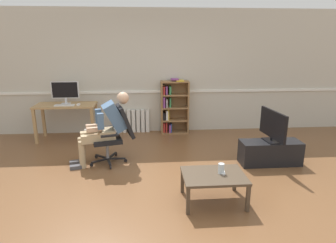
# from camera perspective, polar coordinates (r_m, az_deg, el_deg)

# --- Properties ---
(ground_plane) EXTENTS (18.00, 18.00, 0.00)m
(ground_plane) POSITION_cam_1_polar(r_m,az_deg,el_deg) (4.33, -1.11, -12.03)
(ground_plane) COLOR brown
(back_wall) EXTENTS (12.00, 0.13, 2.70)m
(back_wall) POSITION_cam_1_polar(r_m,az_deg,el_deg) (6.53, -2.60, 9.68)
(back_wall) COLOR beige
(back_wall) RESTS_ON ground_plane
(computer_desk) EXTENTS (1.21, 0.59, 0.76)m
(computer_desk) POSITION_cam_1_polar(r_m,az_deg,el_deg) (6.36, -19.47, 2.20)
(computer_desk) COLOR tan
(computer_desk) RESTS_ON ground_plane
(imac_monitor) EXTENTS (0.56, 0.14, 0.46)m
(imac_monitor) POSITION_cam_1_polar(r_m,az_deg,el_deg) (6.36, -19.64, 5.73)
(imac_monitor) COLOR silver
(imac_monitor) RESTS_ON computer_desk
(keyboard) EXTENTS (0.39, 0.12, 0.02)m
(keyboard) POSITION_cam_1_polar(r_m,az_deg,el_deg) (6.20, -19.74, 3.04)
(keyboard) COLOR white
(keyboard) RESTS_ON computer_desk
(computer_mouse) EXTENTS (0.06, 0.10, 0.03)m
(computer_mouse) POSITION_cam_1_polar(r_m,az_deg,el_deg) (6.15, -17.24, 3.22)
(computer_mouse) COLOR white
(computer_mouse) RESTS_ON computer_desk
(bookshelf) EXTENTS (0.61, 0.30, 1.23)m
(bookshelf) POSITION_cam_1_polar(r_m,az_deg,el_deg) (6.47, 0.94, 2.81)
(bookshelf) COLOR olive
(bookshelf) RESTS_ON ground_plane
(radiator) EXTENTS (0.82, 0.08, 0.52)m
(radiator) POSITION_cam_1_polar(r_m,az_deg,el_deg) (6.62, -7.27, 0.08)
(radiator) COLOR white
(radiator) RESTS_ON ground_plane
(office_chair) EXTENTS (0.77, 0.64, 0.98)m
(office_chair) POSITION_cam_1_polar(r_m,az_deg,el_deg) (4.96, -10.37, -2.08)
(office_chair) COLOR black
(office_chair) RESTS_ON ground_plane
(person_seated) EXTENTS (1.04, 0.55, 1.20)m
(person_seated) POSITION_cam_1_polar(r_m,az_deg,el_deg) (4.91, -12.36, -0.92)
(person_seated) COLOR tan
(person_seated) RESTS_ON ground_plane
(tv_stand) EXTENTS (1.00, 0.37, 0.40)m
(tv_stand) POSITION_cam_1_polar(r_m,az_deg,el_deg) (5.19, 19.48, -5.79)
(tv_stand) COLOR black
(tv_stand) RESTS_ON ground_plane
(tv_screen) EXTENTS (0.23, 0.78, 0.52)m
(tv_screen) POSITION_cam_1_polar(r_m,az_deg,el_deg) (5.04, 19.97, -0.76)
(tv_screen) COLOR black
(tv_screen) RESTS_ON tv_stand
(coffee_table) EXTENTS (0.79, 0.58, 0.38)m
(coffee_table) POSITION_cam_1_polar(r_m,az_deg,el_deg) (3.78, 9.00, -10.88)
(coffee_table) COLOR #4C3D2D
(coffee_table) RESTS_ON ground_plane
(drinking_glass) EXTENTS (0.08, 0.08, 0.13)m
(drinking_glass) POSITION_cam_1_polar(r_m,az_deg,el_deg) (3.78, 10.46, -9.09)
(drinking_glass) COLOR silver
(drinking_glass) RESTS_ON coffee_table
(spare_remote) EXTENTS (0.06, 0.15, 0.02)m
(spare_remote) POSITION_cam_1_polar(r_m,az_deg,el_deg) (3.82, 10.85, -9.78)
(spare_remote) COLOR white
(spare_remote) RESTS_ON coffee_table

